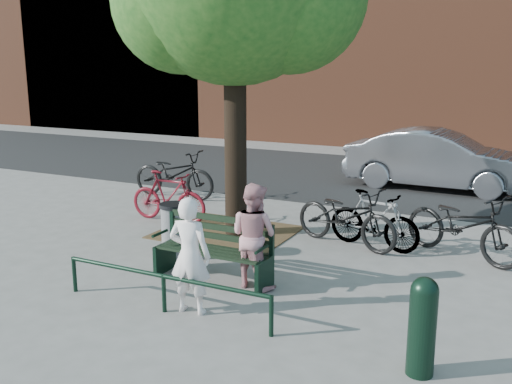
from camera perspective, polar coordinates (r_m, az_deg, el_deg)
The scene contains 15 objects.
ground at distance 8.44m, azimuth -4.35°, elevation -8.80°, with size 90.00×90.00×0.00m, color gray.
dirt_pit at distance 10.71m, azimuth -2.94°, elevation -4.02°, with size 2.40×2.00×0.02m, color brown.
road at distance 16.06m, azimuth 11.33°, elevation 1.39°, with size 40.00×7.00×0.01m, color black.
park_bench at distance 8.34m, azimuth -4.12°, elevation -5.57°, with size 1.74×0.54×0.97m.
guard_railing at distance 7.36m, azimuth -9.23°, elevation -8.87°, with size 3.06×0.06×0.51m.
person_left at distance 7.19m, azimuth -6.63°, elevation -6.34°, with size 0.55×0.36×1.50m, color white.
person_right at distance 7.98m, azimuth -0.22°, elevation -4.37°, with size 0.73×0.57×1.49m, color #C4878C.
bollard at distance 6.07m, azimuth 16.31°, elevation -12.46°, with size 0.28×0.28×1.04m.
litter_bin at distance 9.32m, azimuth -8.21°, elevation -3.82°, with size 0.44×0.44×0.90m.
bicycle_a at distance 13.53m, azimuth -8.20°, elevation 1.81°, with size 0.75×2.14×1.12m, color black.
bicycle_b at distance 11.48m, azimuth -8.76°, elevation -0.44°, with size 0.48×1.69×1.02m, color #600D17.
bicycle_c at distance 9.94m, azimuth 9.00°, elevation -2.40°, with size 0.70×2.00×1.05m, color black.
bicycle_d at distance 9.90m, azimuth 11.72°, elevation -2.74°, with size 0.47×1.65×0.99m, color gray.
bicycle_e at distance 9.80m, azimuth 19.98°, elevation -3.12°, with size 0.73×2.08×1.09m, color black.
parked_car at distance 14.96m, azimuth 17.77°, elevation 3.08°, with size 1.58×4.52×1.49m, color slate.
Camera 1 is at (4.05, -6.73, 3.09)m, focal length 40.00 mm.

